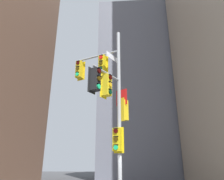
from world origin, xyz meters
The scene contains 2 objects.
building_mid_block centered at (2.74, 25.05, 14.12)m, with size 13.28×13.28×28.23m, color slate.
signal_pole_assembly centered at (-0.55, -0.15, 5.27)m, with size 3.01×3.08×8.93m.
Camera 1 is at (0.37, -9.71, 2.12)m, focal length 33.38 mm.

